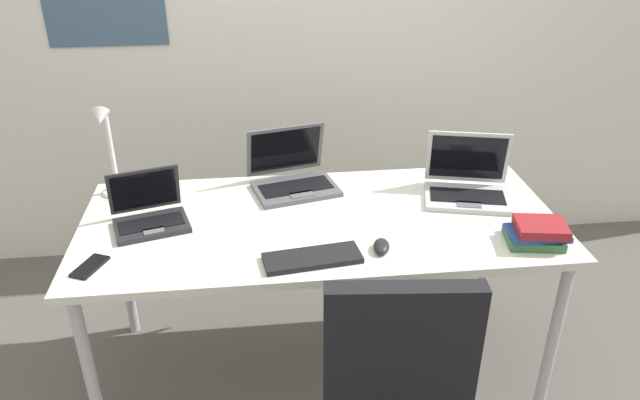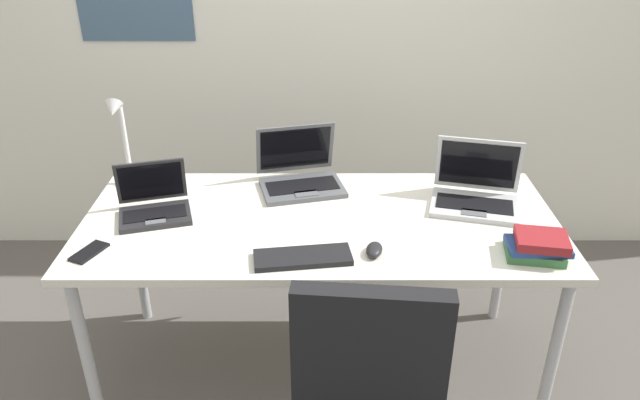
{
  "view_description": "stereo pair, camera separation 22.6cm",
  "coord_description": "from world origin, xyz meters",
  "px_view_note": "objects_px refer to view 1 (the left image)",
  "views": [
    {
      "loc": [
        -0.23,
        -1.99,
        1.88
      ],
      "look_at": [
        0.0,
        0.0,
        0.82
      ],
      "focal_mm": 34.02,
      "sensor_mm": 36.0,
      "label": 1
    },
    {
      "loc": [
        -0.0,
        -2.0,
        1.88
      ],
      "look_at": [
        0.0,
        0.0,
        0.82
      ],
      "focal_mm": 34.02,
      "sensor_mm": 36.0,
      "label": 2
    }
  ],
  "objects_px": {
    "book_stack": "(537,233)",
    "external_keyboard": "(312,258)",
    "laptop_near_mouse": "(293,177)",
    "computer_mouse": "(381,246)",
    "laptop_front_left": "(467,185)",
    "cell_phone": "(90,267)",
    "desk_lamp": "(109,152)",
    "laptop_far_corner": "(149,214)"
  },
  "relations": [
    {
      "from": "desk_lamp",
      "to": "external_keyboard",
      "type": "height_order",
      "value": "desk_lamp"
    },
    {
      "from": "laptop_far_corner",
      "to": "computer_mouse",
      "type": "height_order",
      "value": "laptop_far_corner"
    },
    {
      "from": "external_keyboard",
      "to": "computer_mouse",
      "type": "xyz_separation_m",
      "value": [
        0.24,
        0.04,
        0.01
      ]
    },
    {
      "from": "laptop_front_left",
      "to": "computer_mouse",
      "type": "height_order",
      "value": "laptop_front_left"
    },
    {
      "from": "laptop_front_left",
      "to": "book_stack",
      "type": "height_order",
      "value": "laptop_front_left"
    },
    {
      "from": "computer_mouse",
      "to": "cell_phone",
      "type": "height_order",
      "value": "computer_mouse"
    },
    {
      "from": "laptop_near_mouse",
      "to": "computer_mouse",
      "type": "relative_size",
      "value": 4.05
    },
    {
      "from": "cell_phone",
      "to": "book_stack",
      "type": "relative_size",
      "value": 0.63
    },
    {
      "from": "desk_lamp",
      "to": "laptop_near_mouse",
      "type": "distance_m",
      "value": 0.73
    },
    {
      "from": "laptop_near_mouse",
      "to": "external_keyboard",
      "type": "distance_m",
      "value": 0.56
    },
    {
      "from": "laptop_front_left",
      "to": "laptop_near_mouse",
      "type": "relative_size",
      "value": 0.99
    },
    {
      "from": "laptop_far_corner",
      "to": "external_keyboard",
      "type": "bearing_deg",
      "value": -28.57
    },
    {
      "from": "laptop_far_corner",
      "to": "desk_lamp",
      "type": "bearing_deg",
      "value": 124.09
    },
    {
      "from": "laptop_front_left",
      "to": "cell_phone",
      "type": "xyz_separation_m",
      "value": [
        -1.41,
        -0.36,
        -0.04
      ]
    },
    {
      "from": "laptop_far_corner",
      "to": "external_keyboard",
      "type": "xyz_separation_m",
      "value": [
        0.58,
        -0.31,
        -0.03
      ]
    },
    {
      "from": "laptop_front_left",
      "to": "computer_mouse",
      "type": "relative_size",
      "value": 4.01
    },
    {
      "from": "desk_lamp",
      "to": "external_keyboard",
      "type": "bearing_deg",
      "value": -36.99
    },
    {
      "from": "laptop_front_left",
      "to": "laptop_far_corner",
      "type": "relative_size",
      "value": 1.23
    },
    {
      "from": "laptop_near_mouse",
      "to": "laptop_far_corner",
      "type": "relative_size",
      "value": 1.24
    },
    {
      "from": "external_keyboard",
      "to": "laptop_near_mouse",
      "type": "bearing_deg",
      "value": 84.85
    },
    {
      "from": "computer_mouse",
      "to": "external_keyboard",
      "type": "bearing_deg",
      "value": -159.37
    },
    {
      "from": "book_stack",
      "to": "desk_lamp",
      "type": "bearing_deg",
      "value": 160.83
    },
    {
      "from": "laptop_near_mouse",
      "to": "external_keyboard",
      "type": "height_order",
      "value": "laptop_near_mouse"
    },
    {
      "from": "cell_phone",
      "to": "book_stack",
      "type": "xyz_separation_m",
      "value": [
        1.54,
        -0.02,
        0.04
      ]
    },
    {
      "from": "laptop_front_left",
      "to": "external_keyboard",
      "type": "height_order",
      "value": "laptop_front_left"
    },
    {
      "from": "laptop_near_mouse",
      "to": "external_keyboard",
      "type": "relative_size",
      "value": 1.18
    },
    {
      "from": "cell_phone",
      "to": "book_stack",
      "type": "bearing_deg",
      "value": 23.78
    },
    {
      "from": "laptop_near_mouse",
      "to": "book_stack",
      "type": "distance_m",
      "value": 0.98
    },
    {
      "from": "laptop_front_left",
      "to": "external_keyboard",
      "type": "distance_m",
      "value": 0.78
    },
    {
      "from": "laptop_near_mouse",
      "to": "external_keyboard",
      "type": "bearing_deg",
      "value": -87.52
    },
    {
      "from": "laptop_near_mouse",
      "to": "external_keyboard",
      "type": "xyz_separation_m",
      "value": [
        0.02,
        -0.56,
        -0.04
      ]
    },
    {
      "from": "desk_lamp",
      "to": "laptop_near_mouse",
      "type": "bearing_deg",
      "value": 0.3
    },
    {
      "from": "book_stack",
      "to": "external_keyboard",
      "type": "bearing_deg",
      "value": -178.32
    },
    {
      "from": "laptop_front_left",
      "to": "book_stack",
      "type": "distance_m",
      "value": 0.4
    },
    {
      "from": "external_keyboard",
      "to": "desk_lamp",
      "type": "bearing_deg",
      "value": 135.38
    },
    {
      "from": "laptop_near_mouse",
      "to": "book_stack",
      "type": "relative_size",
      "value": 1.8
    },
    {
      "from": "computer_mouse",
      "to": "book_stack",
      "type": "relative_size",
      "value": 0.44
    },
    {
      "from": "laptop_near_mouse",
      "to": "computer_mouse",
      "type": "xyz_separation_m",
      "value": [
        0.27,
        -0.53,
        -0.03
      ]
    },
    {
      "from": "laptop_front_left",
      "to": "book_stack",
      "type": "bearing_deg",
      "value": -71.32
    },
    {
      "from": "book_stack",
      "to": "computer_mouse",
      "type": "bearing_deg",
      "value": 178.6
    },
    {
      "from": "desk_lamp",
      "to": "cell_phone",
      "type": "height_order",
      "value": "desk_lamp"
    },
    {
      "from": "desk_lamp",
      "to": "laptop_near_mouse",
      "type": "height_order",
      "value": "desk_lamp"
    }
  ]
}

